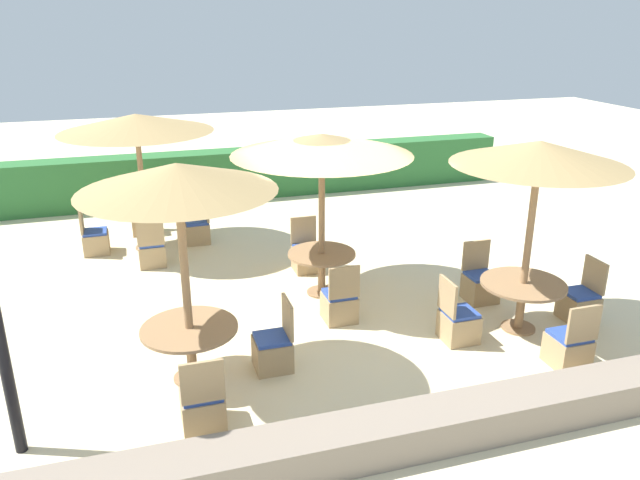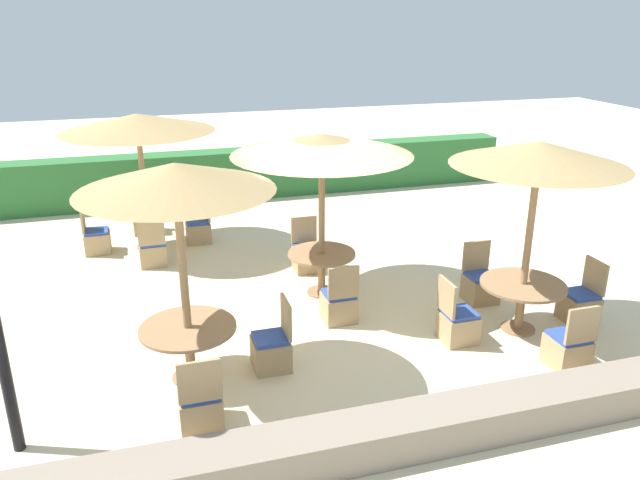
# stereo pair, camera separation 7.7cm
# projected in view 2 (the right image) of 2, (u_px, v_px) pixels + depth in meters

# --- Properties ---
(ground_plane) EXTENTS (40.00, 40.00, 0.00)m
(ground_plane) POSITION_uv_depth(u_px,v_px,m) (331.00, 307.00, 9.63)
(ground_plane) COLOR beige
(hedge_row) EXTENTS (13.00, 0.70, 1.17)m
(hedge_row) POSITION_uv_depth(u_px,v_px,m) (252.00, 173.00, 15.24)
(hedge_row) COLOR #2D6B33
(hedge_row) RESTS_ON ground_plane
(stone_border) EXTENTS (10.00, 0.56, 0.42)m
(stone_border) POSITION_uv_depth(u_px,v_px,m) (427.00, 428.00, 6.52)
(stone_border) COLOR gray
(stone_border) RESTS_ON ground_plane
(parasol_center) EXTENTS (2.76, 2.76, 2.60)m
(parasol_center) POSITION_uv_depth(u_px,v_px,m) (322.00, 145.00, 9.29)
(parasol_center) COLOR #93704C
(parasol_center) RESTS_ON ground_plane
(round_table_center) EXTENTS (1.08, 1.08, 0.70)m
(round_table_center) POSITION_uv_depth(u_px,v_px,m) (322.00, 261.00, 9.94)
(round_table_center) COLOR #93704C
(round_table_center) RESTS_ON ground_plane
(patio_chair_center_south) EXTENTS (0.46, 0.46, 0.93)m
(patio_chair_center_south) POSITION_uv_depth(u_px,v_px,m) (339.00, 304.00, 9.14)
(patio_chair_center_south) COLOR tan
(patio_chair_center_south) RESTS_ON ground_plane
(patio_chair_center_north) EXTENTS (0.46, 0.46, 0.93)m
(patio_chair_center_north) POSITION_uv_depth(u_px,v_px,m) (307.00, 256.00, 10.94)
(patio_chair_center_north) COLOR tan
(patio_chair_center_north) RESTS_ON ground_plane
(parasol_front_right) EXTENTS (2.32, 2.32, 2.73)m
(parasol_front_right) POSITION_uv_depth(u_px,v_px,m) (539.00, 155.00, 8.09)
(parasol_front_right) COLOR #93704C
(parasol_front_right) RESTS_ON ground_plane
(round_table_front_right) EXTENTS (1.19, 1.19, 0.72)m
(round_table_front_right) POSITION_uv_depth(u_px,v_px,m) (522.00, 292.00, 8.77)
(round_table_front_right) COLOR #93704C
(round_table_front_right) RESTS_ON ground_plane
(patio_chair_front_right_south) EXTENTS (0.46, 0.46, 0.93)m
(patio_chair_front_right_south) POSITION_uv_depth(u_px,v_px,m) (568.00, 348.00, 7.95)
(patio_chair_front_right_south) COLOR tan
(patio_chair_front_right_south) RESTS_ON ground_plane
(patio_chair_front_right_west) EXTENTS (0.46, 0.46, 0.93)m
(patio_chair_front_right_west) POSITION_uv_depth(u_px,v_px,m) (457.00, 324.00, 8.58)
(patio_chair_front_right_west) COLOR tan
(patio_chair_front_right_west) RESTS_ON ground_plane
(patio_chair_front_right_north) EXTENTS (0.46, 0.46, 0.93)m
(patio_chair_front_right_north) POSITION_uv_depth(u_px,v_px,m) (480.00, 285.00, 9.78)
(patio_chair_front_right_north) COLOR tan
(patio_chair_front_right_north) RESTS_ON ground_plane
(patio_chair_front_right_east) EXTENTS (0.46, 0.46, 0.93)m
(patio_chair_front_right_east) POSITION_uv_depth(u_px,v_px,m) (580.00, 304.00, 9.15)
(patio_chair_front_right_east) COLOR tan
(patio_chair_front_right_east) RESTS_ON ground_plane
(parasol_back_left) EXTENTS (2.78, 2.78, 2.57)m
(parasol_back_left) POSITION_uv_depth(u_px,v_px,m) (137.00, 123.00, 11.25)
(parasol_back_left) COLOR #93704C
(parasol_back_left) RESTS_ON ground_plane
(round_table_back_left) EXTENTS (0.95, 0.95, 0.74)m
(round_table_back_left) POSITION_uv_depth(u_px,v_px,m) (147.00, 220.00, 11.89)
(round_table_back_left) COLOR #93704C
(round_table_back_left) RESTS_ON ground_plane
(patio_chair_back_left_west) EXTENTS (0.46, 0.46, 0.93)m
(patio_chair_back_left_west) POSITION_uv_depth(u_px,v_px,m) (96.00, 239.00, 11.74)
(patio_chair_back_left_west) COLOR tan
(patio_chair_back_left_west) RESTS_ON ground_plane
(patio_chair_back_left_south) EXTENTS (0.46, 0.46, 0.93)m
(patio_chair_back_left_south) POSITION_uv_depth(u_px,v_px,m) (153.00, 251.00, 11.15)
(patio_chair_back_left_south) COLOR tan
(patio_chair_back_left_south) RESTS_ON ground_plane
(patio_chair_back_left_north) EXTENTS (0.46, 0.46, 0.93)m
(patio_chair_back_left_north) POSITION_uv_depth(u_px,v_px,m) (145.00, 220.00, 12.81)
(patio_chair_back_left_north) COLOR tan
(patio_chair_back_left_north) RESTS_ON ground_plane
(patio_chair_back_left_east) EXTENTS (0.46, 0.46, 0.93)m
(patio_chair_back_left_east) POSITION_uv_depth(u_px,v_px,m) (199.00, 229.00, 12.28)
(patio_chair_back_left_east) COLOR tan
(patio_chair_back_left_east) RESTS_ON ground_plane
(parasol_front_left) EXTENTS (2.25, 2.25, 2.74)m
(parasol_front_left) POSITION_uv_depth(u_px,v_px,m) (175.00, 179.00, 6.91)
(parasol_front_left) COLOR #93704C
(parasol_front_left) RESTS_ON ground_plane
(round_table_front_left) EXTENTS (1.18, 1.18, 0.72)m
(round_table_front_left) POSITION_uv_depth(u_px,v_px,m) (188.00, 336.00, 7.59)
(round_table_front_left) COLOR #93704C
(round_table_front_left) RESTS_ON ground_plane
(patio_chair_front_left_east) EXTENTS (0.46, 0.46, 0.93)m
(patio_chair_front_left_east) POSITION_uv_depth(u_px,v_px,m) (272.00, 349.00, 7.93)
(patio_chair_front_left_east) COLOR tan
(patio_chair_front_left_east) RESTS_ON ground_plane
(patio_chair_front_left_south) EXTENTS (0.46, 0.46, 0.93)m
(patio_chair_front_left_south) POSITION_uv_depth(u_px,v_px,m) (200.00, 406.00, 6.79)
(patio_chair_front_left_south) COLOR tan
(patio_chair_front_left_south) RESTS_ON ground_plane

